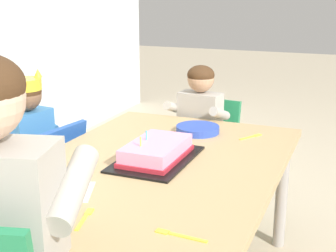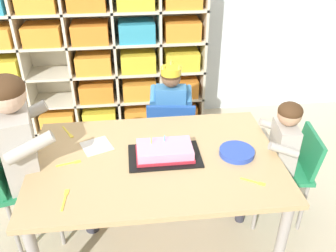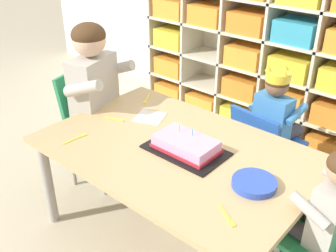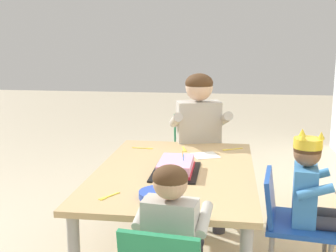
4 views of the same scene
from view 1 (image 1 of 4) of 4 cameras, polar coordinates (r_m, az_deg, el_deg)
The scene contains 12 objects.
activity_table at distance 1.72m, azimuth -1.75°, elevation -6.55°, with size 1.33×0.87×0.56m.
classroom_chair_blue at distance 2.19m, azimuth -14.85°, elevation -5.67°, with size 0.39×0.39×0.60m.
child_with_crown at distance 2.22m, azimuth -17.12°, elevation -1.52°, with size 0.31×0.32×0.84m.
adult_helper_seated at distance 1.21m, azimuth -18.92°, elevation -10.23°, with size 0.47×0.45×1.04m.
classroom_chair_guest_side at distance 2.48m, azimuth 4.30°, elevation -2.38°, with size 0.39×0.36×0.61m.
guest_at_table_side at distance 2.36m, azimuth 3.36°, elevation 0.11°, with size 0.31×0.31×0.81m.
birthday_cake_on_tray at distance 1.74m, azimuth -1.42°, elevation -3.21°, with size 0.39×0.25×0.11m.
paper_plate_stack at distance 2.08m, azimuth 3.60°, elevation -0.39°, with size 0.19×0.19×0.03m, color blue.
paper_napkin_square at distance 1.51m, azimuth -12.08°, elevation -7.75°, with size 0.15×0.15×0.00m, color white.
fork_near_child_seat at distance 2.05m, azimuth 10.07°, elevation -1.26°, with size 0.11×0.08×0.00m.
fork_beside_plate_stack at distance 1.23m, azimuth 1.16°, elevation -13.01°, with size 0.02×0.14×0.00m.
fork_by_napkin at distance 1.34m, azimuth -9.92°, elevation -10.82°, with size 0.13×0.05×0.00m.
Camera 1 is at (-1.45, -0.65, 1.16)m, focal length 50.56 mm.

